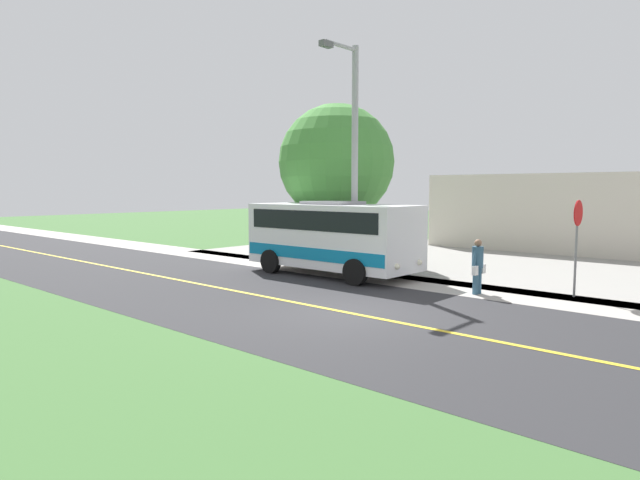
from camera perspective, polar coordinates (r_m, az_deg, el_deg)
name	(u,v)px	position (r m, az deg, el deg)	size (l,w,h in m)	color
ground_plane	(348,313)	(14.28, 2.92, -7.62)	(120.00, 120.00, 0.00)	#3D6633
road_surface	(348,313)	(14.28, 2.92, -7.60)	(8.00, 100.00, 0.01)	#28282B
sidewalk	(447,286)	(18.54, 13.08, -4.72)	(2.40, 100.00, 0.01)	#9E9991
parking_lot_surface	(606,271)	(24.15, 27.70, -2.87)	(14.00, 36.00, 0.01)	gray
road_centre_line	(348,313)	(14.28, 2.92, -7.58)	(0.16, 100.00, 0.00)	gold
shuttle_bus_front	(333,234)	(20.28, 1.33, 0.59)	(2.74, 6.72, 2.75)	white
pedestrian_with_bags	(478,265)	(17.30, 16.14, -2.51)	(0.72, 0.34, 1.68)	#335972
stop_sign	(577,231)	(17.71, 25.28, 0.83)	(0.76, 0.07, 2.88)	slate
street_light_pole	(353,151)	(20.10, 3.44, 9.25)	(1.97, 0.24, 8.32)	#9E9EA3
tree_curbside	(336,162)	(23.86, 1.73, 8.10)	(5.00, 5.00, 6.86)	#4C3826
commercial_building	(637,212)	(32.93, 30.23, 2.51)	(10.00, 18.89, 3.97)	beige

